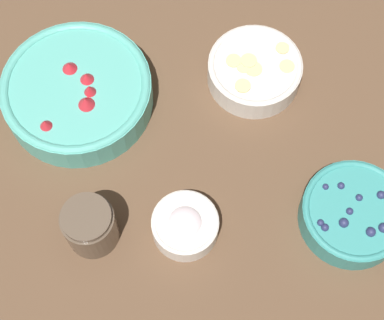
% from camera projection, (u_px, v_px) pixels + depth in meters
% --- Properties ---
extents(ground_plane, '(4.00, 4.00, 0.00)m').
position_uv_depth(ground_plane, '(186.00, 152.00, 1.12)').
color(ground_plane, brown).
extents(bowl_strawberries, '(0.26, 0.26, 0.08)m').
position_uv_depth(bowl_strawberries, '(77.00, 91.00, 1.12)').
color(bowl_strawberries, '#56B7A8').
rests_on(bowl_strawberries, ground_plane).
extents(bowl_blueberries, '(0.17, 0.17, 0.06)m').
position_uv_depth(bowl_blueberries, '(354.00, 214.00, 1.04)').
color(bowl_blueberries, teal).
rests_on(bowl_blueberries, ground_plane).
extents(bowl_bananas, '(0.17, 0.17, 0.05)m').
position_uv_depth(bowl_bananas, '(255.00, 70.00, 1.15)').
color(bowl_bananas, silver).
rests_on(bowl_bananas, ground_plane).
extents(bowl_cream, '(0.11, 0.11, 0.05)m').
position_uv_depth(bowl_cream, '(185.00, 225.00, 1.04)').
color(bowl_cream, white).
rests_on(bowl_cream, ground_plane).
extents(jar_chocolate, '(0.09, 0.09, 0.09)m').
position_uv_depth(jar_chocolate, '(90.00, 226.00, 1.02)').
color(jar_chocolate, brown).
rests_on(jar_chocolate, ground_plane).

